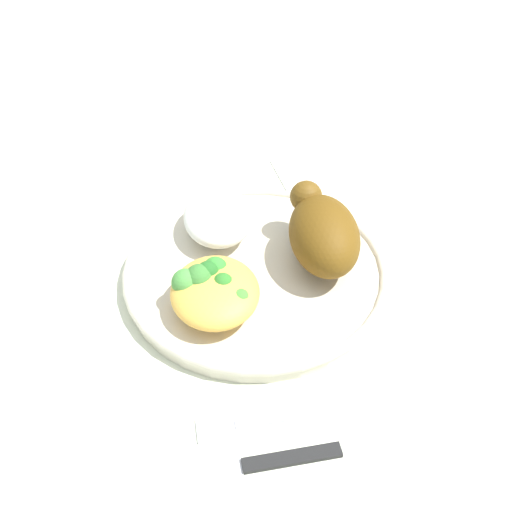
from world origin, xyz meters
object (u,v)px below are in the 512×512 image
(mac_cheese_with_broccoli, at_px, (213,288))
(roasted_chicken, at_px, (322,230))
(plate, at_px, (256,270))
(rice_pile, at_px, (218,216))
(knife, at_px, (244,466))
(fork, at_px, (270,419))
(napkin, at_px, (321,170))

(mac_cheese_with_broccoli, bearing_deg, roasted_chicken, -63.41)
(plate, bearing_deg, mac_cheese_with_broccoli, 137.68)
(roasted_chicken, relative_size, rice_pile, 1.20)
(mac_cheese_with_broccoli, relative_size, knife, 0.51)
(plate, height_order, knife, plate)
(fork, height_order, napkin, fork)
(mac_cheese_with_broccoli, xyz_separation_m, fork, (-0.12, -0.04, -0.04))
(plate, bearing_deg, fork, 178.06)
(plate, relative_size, fork, 1.95)
(mac_cheese_with_broccoli, height_order, knife, mac_cheese_with_broccoli)
(roasted_chicken, height_order, rice_pile, roasted_chicken)
(plate, height_order, mac_cheese_with_broccoli, mac_cheese_with_broccoli)
(plate, relative_size, knife, 1.46)
(rice_pile, relative_size, fork, 0.70)
(roasted_chicken, bearing_deg, plate, 95.58)
(plate, bearing_deg, knife, 171.64)
(fork, height_order, knife, knife)
(roasted_chicken, relative_size, knife, 0.63)
(plate, bearing_deg, roasted_chicken, -84.42)
(roasted_chicken, distance_m, mac_cheese_with_broccoli, 0.13)
(plate, xyz_separation_m, knife, (-0.21, 0.03, -0.01))
(roasted_chicken, distance_m, rice_pile, 0.12)
(mac_cheese_with_broccoli, relative_size, napkin, 0.82)
(napkin, bearing_deg, plate, 151.13)
(knife, bearing_deg, rice_pile, 0.90)
(mac_cheese_with_broccoli, xyz_separation_m, knife, (-0.16, -0.02, -0.04))
(plate, height_order, napkin, plate)
(knife, xyz_separation_m, napkin, (0.41, -0.14, -0.00))
(knife, bearing_deg, plate, -8.36)
(roasted_chicken, distance_m, fork, 0.20)
(fork, bearing_deg, plate, -1.94)
(fork, xyz_separation_m, napkin, (0.37, -0.11, -0.00))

